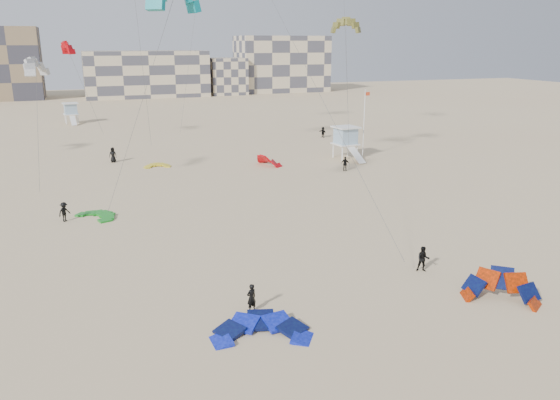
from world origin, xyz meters
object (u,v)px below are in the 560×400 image
object	(u,v)px
kite_ground_orange	(500,300)
kitesurfer_main	(251,298)
kite_ground_blue	(262,335)
lifeguard_tower_near	(345,143)

from	to	relation	value
kite_ground_orange	kitesurfer_main	world-z (taller)	kite_ground_orange
kite_ground_blue	kite_ground_orange	size ratio (longest dim) A/B	1.12
kite_ground_orange	kitesurfer_main	size ratio (longest dim) A/B	2.67
kite_ground_blue	lifeguard_tower_near	distance (m)	44.64
kite_ground_blue	kitesurfer_main	size ratio (longest dim) A/B	2.99
kitesurfer_main	kite_ground_blue	bearing A→B (deg)	63.80
kitesurfer_main	kite_ground_orange	bearing A→B (deg)	145.25
kite_ground_blue	kite_ground_orange	xyz separation A→B (m)	(14.05, -1.01, 0.00)
lifeguard_tower_near	kite_ground_orange	bearing A→B (deg)	-109.69
kite_ground_orange	kite_ground_blue	bearing A→B (deg)	-144.47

